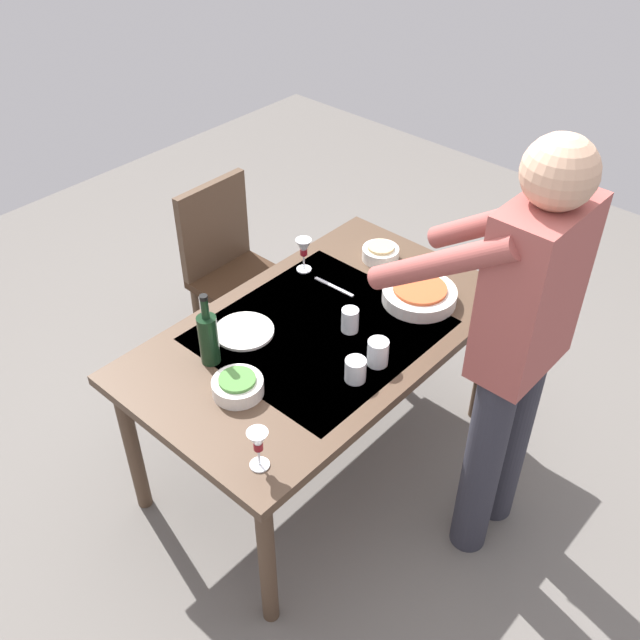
{
  "coord_description": "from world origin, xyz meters",
  "views": [
    {
      "loc": [
        1.6,
        1.45,
        2.51
      ],
      "look_at": [
        0.0,
        0.0,
        0.78
      ],
      "focal_mm": 40.88,
      "sensor_mm": 36.0,
      "label": 1
    }
  ],
  "objects_px": {
    "dining_table": "(320,345)",
    "person_server": "(516,341)",
    "wine_glass_left": "(258,443)",
    "serving_bowl_pasta": "(419,294)",
    "side_bowl_salad": "(238,386)",
    "dinner_plate_near": "(244,331)",
    "side_bowl_bread": "(381,253)",
    "wine_bottle": "(208,337)",
    "water_cup_near_left": "(350,320)",
    "chair_near": "(230,263)",
    "wine_glass_right": "(304,249)",
    "water_cup_near_right": "(355,370)",
    "water_cup_far_left": "(377,353)"
  },
  "relations": [
    {
      "from": "dining_table",
      "to": "person_server",
      "type": "height_order",
      "value": "person_server"
    },
    {
      "from": "wine_glass_left",
      "to": "serving_bowl_pasta",
      "type": "distance_m",
      "value": 1.04
    },
    {
      "from": "side_bowl_salad",
      "to": "dinner_plate_near",
      "type": "xyz_separation_m",
      "value": [
        -0.24,
        -0.22,
        -0.03
      ]
    },
    {
      "from": "serving_bowl_pasta",
      "to": "side_bowl_bread",
      "type": "xyz_separation_m",
      "value": [
        -0.13,
        -0.3,
        0.0
      ]
    },
    {
      "from": "wine_bottle",
      "to": "side_bowl_bread",
      "type": "xyz_separation_m",
      "value": [
        -0.94,
        0.05,
        -0.08
      ]
    },
    {
      "from": "wine_glass_left",
      "to": "water_cup_near_left",
      "type": "bearing_deg",
      "value": -162.33
    },
    {
      "from": "water_cup_near_left",
      "to": "wine_bottle",
      "type": "bearing_deg",
      "value": -28.96
    },
    {
      "from": "chair_near",
      "to": "side_bowl_bread",
      "type": "distance_m",
      "value": 0.78
    },
    {
      "from": "wine_glass_left",
      "to": "dining_table",
      "type": "bearing_deg",
      "value": -153.73
    },
    {
      "from": "side_bowl_bread",
      "to": "dinner_plate_near",
      "type": "xyz_separation_m",
      "value": [
        0.74,
        -0.07,
        -0.03
      ]
    },
    {
      "from": "side_bowl_bread",
      "to": "serving_bowl_pasta",
      "type": "bearing_deg",
      "value": 66.36
    },
    {
      "from": "dining_table",
      "to": "chair_near",
      "type": "xyz_separation_m",
      "value": [
        -0.27,
        -0.83,
        -0.12
      ]
    },
    {
      "from": "wine_glass_right",
      "to": "side_bowl_salad",
      "type": "height_order",
      "value": "wine_glass_right"
    },
    {
      "from": "wine_bottle",
      "to": "wine_glass_right",
      "type": "height_order",
      "value": "wine_bottle"
    },
    {
      "from": "serving_bowl_pasta",
      "to": "side_bowl_salad",
      "type": "distance_m",
      "value": 0.86
    },
    {
      "from": "dining_table",
      "to": "serving_bowl_pasta",
      "type": "relative_size",
      "value": 5.0
    },
    {
      "from": "dining_table",
      "to": "person_server",
      "type": "relative_size",
      "value": 0.89
    },
    {
      "from": "serving_bowl_pasta",
      "to": "chair_near",
      "type": "bearing_deg",
      "value": -82.06
    },
    {
      "from": "wine_glass_right",
      "to": "wine_bottle",
      "type": "bearing_deg",
      "value": 12.6
    },
    {
      "from": "water_cup_near_right",
      "to": "dinner_plate_near",
      "type": "xyz_separation_m",
      "value": [
        0.09,
        -0.48,
        -0.04
      ]
    },
    {
      "from": "dining_table",
      "to": "side_bowl_bread",
      "type": "xyz_separation_m",
      "value": [
        -0.54,
        -0.13,
        0.11
      ]
    },
    {
      "from": "wine_glass_left",
      "to": "serving_bowl_pasta",
      "type": "xyz_separation_m",
      "value": [
        -1.03,
        -0.13,
        -0.07
      ]
    },
    {
      "from": "dining_table",
      "to": "side_bowl_salad",
      "type": "bearing_deg",
      "value": 2.33
    },
    {
      "from": "water_cup_near_right",
      "to": "water_cup_far_left",
      "type": "height_order",
      "value": "water_cup_far_left"
    },
    {
      "from": "wine_glass_right",
      "to": "dinner_plate_near",
      "type": "height_order",
      "value": "wine_glass_right"
    },
    {
      "from": "wine_glass_left",
      "to": "water_cup_far_left",
      "type": "height_order",
      "value": "wine_glass_left"
    },
    {
      "from": "wine_bottle",
      "to": "water_cup_near_right",
      "type": "height_order",
      "value": "wine_bottle"
    },
    {
      "from": "water_cup_far_left",
      "to": "side_bowl_salad",
      "type": "relative_size",
      "value": 0.57
    },
    {
      "from": "wine_glass_left",
      "to": "water_cup_far_left",
      "type": "bearing_deg",
      "value": -177.64
    },
    {
      "from": "water_cup_near_left",
      "to": "dining_table",
      "type": "bearing_deg",
      "value": -47.41
    },
    {
      "from": "water_cup_far_left",
      "to": "wine_glass_right",
      "type": "bearing_deg",
      "value": -113.22
    },
    {
      "from": "person_server",
      "to": "water_cup_near_left",
      "type": "xyz_separation_m",
      "value": [
        0.1,
        -0.62,
        -0.19
      ]
    },
    {
      "from": "person_server",
      "to": "dinner_plate_near",
      "type": "relative_size",
      "value": 7.34
    },
    {
      "from": "wine_bottle",
      "to": "serving_bowl_pasta",
      "type": "height_order",
      "value": "wine_bottle"
    },
    {
      "from": "wine_bottle",
      "to": "serving_bowl_pasta",
      "type": "distance_m",
      "value": 0.88
    },
    {
      "from": "chair_near",
      "to": "water_cup_near_left",
      "type": "height_order",
      "value": "chair_near"
    },
    {
      "from": "person_server",
      "to": "water_cup_near_right",
      "type": "height_order",
      "value": "person_server"
    },
    {
      "from": "chair_near",
      "to": "side_bowl_bread",
      "type": "relative_size",
      "value": 5.69
    },
    {
      "from": "wine_glass_left",
      "to": "water_cup_far_left",
      "type": "distance_m",
      "value": 0.62
    },
    {
      "from": "dining_table",
      "to": "wine_bottle",
      "type": "bearing_deg",
      "value": -24.19
    },
    {
      "from": "person_server",
      "to": "wine_glass_right",
      "type": "distance_m",
      "value": 1.04
    },
    {
      "from": "person_server",
      "to": "serving_bowl_pasta",
      "type": "height_order",
      "value": "person_server"
    },
    {
      "from": "serving_bowl_pasta",
      "to": "side_bowl_bread",
      "type": "height_order",
      "value": "same"
    },
    {
      "from": "wine_bottle",
      "to": "side_bowl_bread",
      "type": "distance_m",
      "value": 0.94
    },
    {
      "from": "dinner_plate_near",
      "to": "dining_table",
      "type": "bearing_deg",
      "value": 134.68
    },
    {
      "from": "water_cup_near_left",
      "to": "dinner_plate_near",
      "type": "xyz_separation_m",
      "value": [
        0.28,
        -0.29,
        -0.04
      ]
    },
    {
      "from": "wine_bottle",
      "to": "wine_glass_right",
      "type": "xyz_separation_m",
      "value": [
        -0.65,
        -0.15,
        -0.01
      ]
    },
    {
      "from": "side_bowl_salad",
      "to": "wine_glass_left",
      "type": "bearing_deg",
      "value": 58.46
    },
    {
      "from": "person_server",
      "to": "serving_bowl_pasta",
      "type": "bearing_deg",
      "value": -113.08
    },
    {
      "from": "dining_table",
      "to": "water_cup_near_right",
      "type": "height_order",
      "value": "water_cup_near_right"
    }
  ]
}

